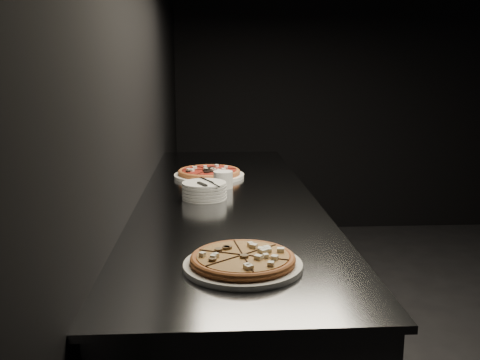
{
  "coord_description": "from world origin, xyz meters",
  "views": [
    {
      "loc": [
        -2.2,
        -2.25,
        1.46
      ],
      "look_at": [
        -2.08,
        -0.12,
        1.01
      ],
      "focal_mm": 40.0,
      "sensor_mm": 36.0,
      "label": 1
    }
  ],
  "objects": [
    {
      "name": "wall_back",
      "position": [
        0.0,
        2.5,
        1.4
      ],
      "size": [
        5.0,
        0.02,
        2.8
      ],
      "primitive_type": "cube",
      "color": "black",
      "rests_on": "floor"
    },
    {
      "name": "plate_stack",
      "position": [
        -2.23,
        -0.05,
        0.95
      ],
      "size": [
        0.19,
        0.19,
        0.07
      ],
      "color": "white",
      "rests_on": "counter"
    },
    {
      "name": "pizza_mushroom",
      "position": [
        -2.11,
        -0.86,
        0.94
      ],
      "size": [
        0.38,
        0.38,
        0.04
      ],
      "rotation": [
        0.0,
        0.0,
        -0.38
      ],
      "color": "white",
      "rests_on": "counter"
    },
    {
      "name": "ramekin",
      "position": [
        -2.14,
        0.15,
        0.96
      ],
      "size": [
        0.09,
        0.09,
        0.08
      ],
      "color": "silver",
      "rests_on": "counter"
    },
    {
      "name": "counter",
      "position": [
        -2.13,
        0.0,
        0.46
      ],
      "size": [
        0.74,
        2.44,
        0.92
      ],
      "color": "slate",
      "rests_on": "floor"
    },
    {
      "name": "wall_left",
      "position": [
        -2.5,
        0.0,
        1.4
      ],
      "size": [
        0.02,
        5.0,
        2.8
      ],
      "primitive_type": "cube",
      "color": "black",
      "rests_on": "floor"
    },
    {
      "name": "cutlery",
      "position": [
        -2.22,
        -0.07,
        0.99
      ],
      "size": [
        0.08,
        0.2,
        0.01
      ],
      "rotation": [
        0.0,
        0.0,
        0.46
      ],
      "color": "#BABDC2",
      "rests_on": "plate_stack"
    },
    {
      "name": "pizza_tomato",
      "position": [
        -2.21,
        0.39,
        0.94
      ],
      "size": [
        0.35,
        0.35,
        0.04
      ],
      "rotation": [
        0.0,
        0.0,
        0.1
      ],
      "color": "white",
      "rests_on": "counter"
    }
  ]
}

